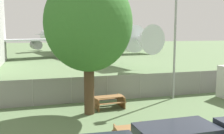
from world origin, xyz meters
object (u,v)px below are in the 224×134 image
Objects in this scene: picnic_bench_near_cabin at (109,100)px; tree_near_hangar at (88,24)px; picnic_bench_open_grass at (133,134)px; airplane at (78,37)px.

tree_near_hangar is at bearing -149.08° from picnic_bench_near_cabin.
picnic_bench_open_grass is at bearing -78.67° from tree_near_hangar.
picnic_bench_near_cabin is at bearing 30.92° from tree_near_hangar.
picnic_bench_open_grass is at bearing -95.09° from picnic_bench_near_cabin.
picnic_bench_near_cabin is 0.24× the size of tree_near_hangar.
airplane is 5.63× the size of tree_near_hangar.
airplane is 30.26× the size of picnic_bench_open_grass.
picnic_bench_near_cabin is 5.16m from tree_near_hangar.
airplane reaches higher than picnic_bench_open_grass.
tree_near_hangar is at bearing 101.33° from picnic_bench_open_grass.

